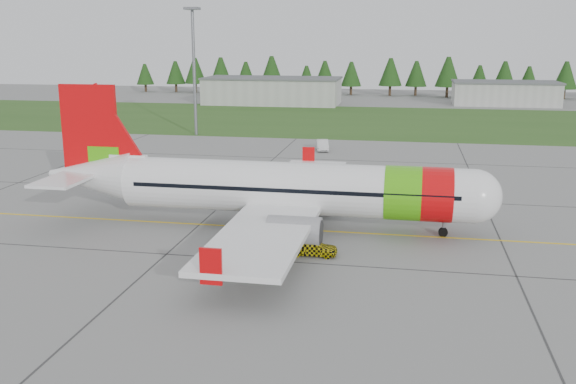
# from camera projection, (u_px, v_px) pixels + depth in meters

# --- Properties ---
(ground) EXTENTS (320.00, 320.00, 0.00)m
(ground) POSITION_uv_depth(u_px,v_px,m) (368.00, 267.00, 45.15)
(ground) COLOR gray
(ground) RESTS_ON ground
(aircraft) EXTENTS (39.05, 35.78, 11.84)m
(aircraft) POSITION_uv_depth(u_px,v_px,m) (283.00, 188.00, 53.76)
(aircraft) COLOR white
(aircraft) RESTS_ON ground
(follow_me_car) EXTENTS (1.29, 1.52, 3.76)m
(follow_me_car) POSITION_uv_depth(u_px,v_px,m) (312.00, 231.00, 47.17)
(follow_me_car) COLOR yellow
(follow_me_car) RESTS_ON ground
(service_van) EXTENTS (1.86, 1.79, 4.60)m
(service_van) POSITION_uv_depth(u_px,v_px,m) (323.00, 134.00, 91.22)
(service_van) COLOR silver
(service_van) RESTS_ON ground
(grass_strip) EXTENTS (320.00, 50.00, 0.03)m
(grass_strip) POSITION_uv_depth(u_px,v_px,m) (395.00, 121.00, 123.51)
(grass_strip) COLOR #30561E
(grass_strip) RESTS_ON ground
(taxi_guideline) EXTENTS (120.00, 0.25, 0.02)m
(taxi_guideline) POSITION_uv_depth(u_px,v_px,m) (374.00, 234.00, 52.79)
(taxi_guideline) COLOR gold
(taxi_guideline) RESTS_ON ground
(hangar_west) EXTENTS (32.00, 14.00, 6.00)m
(hangar_west) POSITION_uv_depth(u_px,v_px,m) (272.00, 91.00, 154.89)
(hangar_west) COLOR #A8A8A3
(hangar_west) RESTS_ON ground
(hangar_east) EXTENTS (24.00, 12.00, 5.20)m
(hangar_east) POSITION_uv_depth(u_px,v_px,m) (505.00, 94.00, 152.87)
(hangar_east) COLOR #A8A8A3
(hangar_east) RESTS_ON ground
(floodlight_mast) EXTENTS (0.50, 0.50, 20.00)m
(floodlight_mast) POSITION_uv_depth(u_px,v_px,m) (194.00, 74.00, 103.90)
(floodlight_mast) COLOR slate
(floodlight_mast) RESTS_ON ground
(treeline) EXTENTS (160.00, 8.00, 10.00)m
(treeline) POSITION_uv_depth(u_px,v_px,m) (400.00, 78.00, 175.86)
(treeline) COLOR #1C3F14
(treeline) RESTS_ON ground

